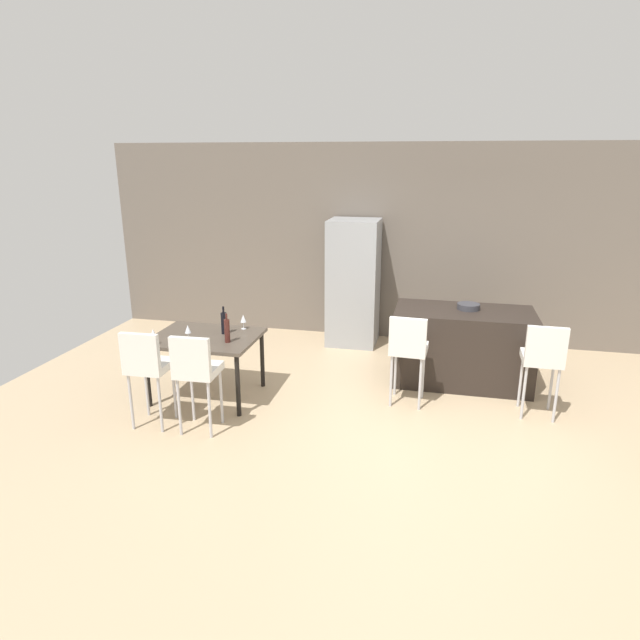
# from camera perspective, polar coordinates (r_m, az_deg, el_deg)

# --- Properties ---
(ground_plane) EXTENTS (10.00, 10.00, 0.00)m
(ground_plane) POSITION_cam_1_polar(r_m,az_deg,el_deg) (6.09, 9.95, -9.72)
(ground_plane) COLOR tan
(back_wall) EXTENTS (10.00, 0.12, 2.90)m
(back_wall) POSITION_cam_1_polar(r_m,az_deg,el_deg) (8.21, 11.52, 7.78)
(back_wall) COLOR #665B51
(back_wall) RESTS_ON ground_plane
(kitchen_island) EXTENTS (1.65, 0.85, 0.92)m
(kitchen_island) POSITION_cam_1_polar(r_m,az_deg,el_deg) (6.88, 14.72, -2.72)
(kitchen_island) COLOR black
(kitchen_island) RESTS_ON ground_plane
(bar_chair_left) EXTENTS (0.42, 0.42, 1.05)m
(bar_chair_left) POSITION_cam_1_polar(r_m,az_deg,el_deg) (6.03, 9.29, -2.73)
(bar_chair_left) COLOR silver
(bar_chair_left) RESTS_ON ground_plane
(bar_chair_middle) EXTENTS (0.41, 0.41, 1.05)m
(bar_chair_middle) POSITION_cam_1_polar(r_m,az_deg,el_deg) (6.13, 22.44, -3.53)
(bar_chair_middle) COLOR silver
(bar_chair_middle) RESTS_ON ground_plane
(dining_table) EXTENTS (1.18, 0.93, 0.74)m
(dining_table) POSITION_cam_1_polar(r_m,az_deg,el_deg) (6.32, -11.95, -2.26)
(dining_table) COLOR #4C4238
(dining_table) RESTS_ON ground_plane
(dining_chair_near) EXTENTS (0.41, 0.41, 1.05)m
(dining_chair_near) POSITION_cam_1_polar(r_m,az_deg,el_deg) (5.74, -17.78, -4.38)
(dining_chair_near) COLOR silver
(dining_chair_near) RESTS_ON ground_plane
(dining_chair_far) EXTENTS (0.41, 0.41, 1.05)m
(dining_chair_far) POSITION_cam_1_polar(r_m,az_deg,el_deg) (5.50, -12.96, -4.93)
(dining_chair_far) COLOR silver
(dining_chair_far) RESTS_ON ground_plane
(wine_bottle_left) EXTENTS (0.06, 0.06, 0.33)m
(wine_bottle_left) POSITION_cam_1_polar(r_m,az_deg,el_deg) (6.00, -9.76, -1.10)
(wine_bottle_left) COLOR #471E19
(wine_bottle_left) RESTS_ON dining_table
(wine_bottle_right) EXTENTS (0.07, 0.07, 0.32)m
(wine_bottle_right) POSITION_cam_1_polar(r_m,az_deg,el_deg) (6.30, -10.08, -0.29)
(wine_bottle_right) COLOR black
(wine_bottle_right) RESTS_ON dining_table
(wine_glass_middle) EXTENTS (0.07, 0.07, 0.17)m
(wine_glass_middle) POSITION_cam_1_polar(r_m,az_deg,el_deg) (6.12, -17.16, -1.37)
(wine_glass_middle) COLOR silver
(wine_glass_middle) RESTS_ON dining_table
(wine_glass_far) EXTENTS (0.07, 0.07, 0.17)m
(wine_glass_far) POSITION_cam_1_polar(r_m,az_deg,el_deg) (6.16, -13.74, -0.97)
(wine_glass_far) COLOR silver
(wine_glass_far) RESTS_ON dining_table
(wine_glass_near) EXTENTS (0.07, 0.07, 0.17)m
(wine_glass_near) POSITION_cam_1_polar(r_m,az_deg,el_deg) (6.44, -8.08, 0.12)
(wine_glass_near) COLOR silver
(wine_glass_near) RESTS_ON dining_table
(refrigerator) EXTENTS (0.72, 0.68, 1.84)m
(refrigerator) POSITION_cam_1_polar(r_m,az_deg,el_deg) (7.98, 3.54, 3.94)
(refrigerator) COLOR #939699
(refrigerator) RESTS_ON ground_plane
(fruit_bowl) EXTENTS (0.27, 0.27, 0.07)m
(fruit_bowl) POSITION_cam_1_polar(r_m,az_deg,el_deg) (6.80, 15.37, 1.38)
(fruit_bowl) COLOR #333338
(fruit_bowl) RESTS_ON kitchen_island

